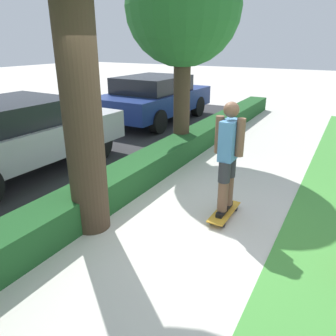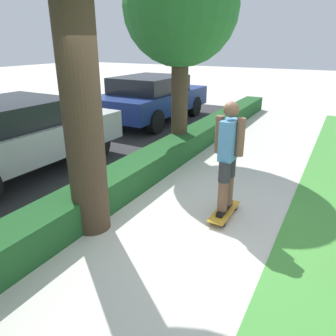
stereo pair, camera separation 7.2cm
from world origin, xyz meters
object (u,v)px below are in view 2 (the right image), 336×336
at_px(skater_person, 228,156).
at_px(tree_far, 181,9).
at_px(skateboard, 224,212).
at_px(parked_car_rear, 151,97).
at_px(parked_car_middle, 8,136).

bearing_deg(skater_person, tree_far, 39.03).
distance_m(skateboard, parked_car_rear, 6.50).
bearing_deg(skater_person, parked_car_middle, 94.64).
bearing_deg(skater_person, skateboard, 165.96).
xyz_separation_m(tree_far, parked_car_rear, (2.47, 2.24, -2.30)).
height_order(skater_person, parked_car_rear, skater_person).
distance_m(tree_far, parked_car_rear, 4.05).
xyz_separation_m(skateboard, tree_far, (2.43, 1.97, 2.98)).
height_order(skateboard, skater_person, skater_person).
xyz_separation_m(skateboard, skater_person, (0.00, -0.00, 0.88)).
xyz_separation_m(skater_person, parked_car_middle, (-0.34, 4.21, -0.18)).
bearing_deg(skater_person, parked_car_rear, 40.69).
bearing_deg(skateboard, tree_far, 39.03).
bearing_deg(parked_car_middle, parked_car_rear, 1.63).
distance_m(skateboard, parked_car_middle, 4.28).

